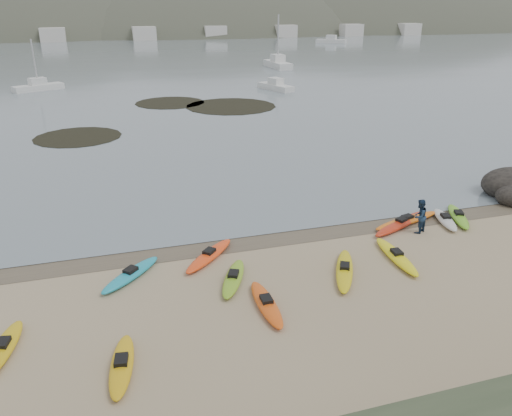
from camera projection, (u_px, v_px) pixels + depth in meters
name	position (u px, v px, depth m)	size (l,w,h in m)	color
ground	(256.00, 236.00, 24.50)	(600.00, 600.00, 0.00)	tan
wet_sand	(258.00, 239.00, 24.23)	(60.00, 60.00, 0.00)	brown
water	(107.00, 23.00, 290.12)	(1200.00, 1200.00, 0.00)	slate
kayaks	(312.00, 259.00, 21.97)	(22.93, 10.19, 0.34)	gold
person_east	(419.00, 216.00, 24.59)	(0.85, 0.66, 1.74)	#1A304E
kelp_mats	(181.00, 111.00, 52.69)	(24.52, 21.21, 0.04)	black
moored_boats	(179.00, 58.00, 98.08)	(112.34, 81.48, 1.22)	silver
far_hills	(213.00, 71.00, 212.83)	(550.00, 135.00, 80.00)	#384235
far_town	(139.00, 34.00, 153.73)	(199.00, 5.00, 4.00)	beige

